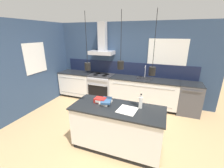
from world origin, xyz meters
TOP-DOWN VIEW (x-y plane):
  - ground_plane at (0.00, 0.00)m, footprint 16.00×16.00m
  - wall_back at (-0.04, 2.00)m, footprint 5.60×2.54m
  - wall_left at (-2.43, 0.70)m, footprint 0.08×3.80m
  - counter_run_left at (-1.78, 1.69)m, footprint 1.19×0.64m
  - counter_run_sink at (0.66, 1.69)m, footprint 2.09×0.64m
  - oven_range at (-0.79, 1.69)m, footprint 0.81×0.66m
  - dishwasher at (2.00, 1.69)m, footprint 0.61×0.65m
  - kitchen_island at (0.48, -0.38)m, footprint 1.78×0.75m
  - bottle_on_island at (0.90, -0.24)m, footprint 0.07×0.07m
  - book_stack at (0.21, -0.28)m, footprint 0.25×0.36m
  - red_supply_box at (0.08, -0.28)m, footprint 0.22×0.17m
  - paper_pile at (0.69, -0.42)m, footprint 0.37×0.38m

SIDE VIEW (x-z plane):
  - ground_plane at x=0.00m, z-range 0.00..0.00m
  - oven_range at x=-0.79m, z-range 0.00..0.91m
  - dishwasher at x=2.00m, z-range 0.00..0.91m
  - kitchen_island at x=0.48m, z-range 0.00..0.91m
  - counter_run_left at x=-1.78m, z-range 0.01..0.92m
  - counter_run_sink at x=0.66m, z-range -0.19..1.11m
  - paper_pile at x=0.69m, z-range 0.91..0.92m
  - book_stack at x=0.21m, z-range 0.91..0.99m
  - red_supply_box at x=0.08m, z-range 0.91..1.00m
  - bottle_on_island at x=0.90m, z-range 0.88..1.17m
  - wall_left at x=-2.43m, z-range 0.00..2.60m
  - wall_back at x=-0.04m, z-range 0.06..2.66m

